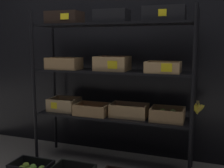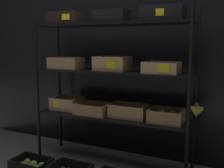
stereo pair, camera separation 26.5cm
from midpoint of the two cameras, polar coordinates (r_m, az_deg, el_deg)
The scene contains 3 objects.
ground_plane at distance 2.90m, azimuth -2.73°, elevation -16.58°, with size 10.00×10.00×0.00m, color #605B56.
storefront_wall at distance 2.99m, azimuth -0.05°, elevation 8.79°, with size 3.96×0.12×2.48m, color black.
display_rack at distance 2.63m, azimuth -2.89°, elevation 2.76°, with size 1.68×0.42×1.56m.
Camera 1 is at (0.86, -2.48, 1.24)m, focal length 42.97 mm.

